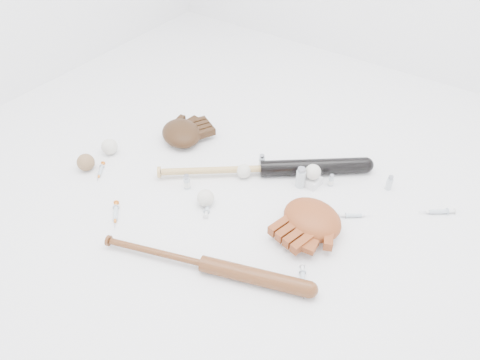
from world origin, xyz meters
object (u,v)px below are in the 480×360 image
Objects in this scene: bat_dark at (263,169)px; bat_wood at (204,264)px; glove_dark at (181,133)px; pedestal at (312,181)px.

bat_dark is 1.20× the size of bat_wood.
pedestal is at bearing 34.37° from glove_dark.
bat_dark is 0.46m from glove_dark.
bat_dark reaches higher than pedestal.
bat_wood is 12.00× the size of pedestal.
bat_wood is 3.14× the size of glove_dark.
bat_dark is 14.38× the size of pedestal.
bat_wood is 0.80m from glove_dark.
glove_dark reaches higher than pedestal.
pedestal is (0.67, 0.07, -0.03)m from glove_dark.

